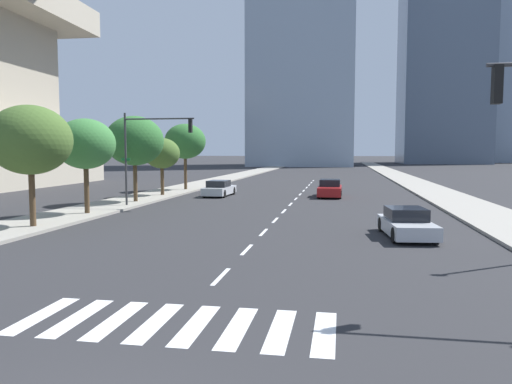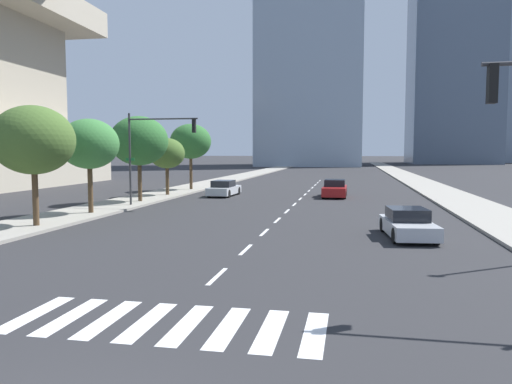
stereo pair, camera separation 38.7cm
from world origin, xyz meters
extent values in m
cube|color=gray|center=(11.67, 30.00, 0.07)|extent=(4.00, 260.00, 0.15)
cube|color=gray|center=(-11.67, 30.00, 0.07)|extent=(4.00, 260.00, 0.15)
cube|color=silver|center=(-3.15, 4.89, 0.00)|extent=(0.45, 2.51, 0.01)
cube|color=silver|center=(-2.25, 4.89, 0.00)|extent=(0.45, 2.51, 0.01)
cube|color=silver|center=(-1.35, 4.89, 0.00)|extent=(0.45, 2.51, 0.01)
cube|color=silver|center=(-0.45, 4.89, 0.00)|extent=(0.45, 2.51, 0.01)
cube|color=silver|center=(0.45, 4.89, 0.00)|extent=(0.45, 2.51, 0.01)
cube|color=silver|center=(1.35, 4.89, 0.00)|extent=(0.45, 2.51, 0.01)
cube|color=silver|center=(2.25, 4.89, 0.00)|extent=(0.45, 2.51, 0.01)
cube|color=silver|center=(3.15, 4.89, 0.00)|extent=(0.45, 2.51, 0.01)
cube|color=silver|center=(0.00, 8.89, 0.00)|extent=(0.14, 2.00, 0.01)
cube|color=silver|center=(0.00, 12.89, 0.00)|extent=(0.14, 2.00, 0.01)
cube|color=silver|center=(0.00, 16.89, 0.00)|extent=(0.14, 2.00, 0.01)
cube|color=silver|center=(0.00, 20.89, 0.00)|extent=(0.14, 2.00, 0.01)
cube|color=silver|center=(0.00, 24.89, 0.00)|extent=(0.14, 2.00, 0.01)
cube|color=silver|center=(0.00, 28.89, 0.00)|extent=(0.14, 2.00, 0.01)
cube|color=silver|center=(0.00, 32.89, 0.00)|extent=(0.14, 2.00, 0.01)
cube|color=silver|center=(0.00, 36.89, 0.00)|extent=(0.14, 2.00, 0.01)
cube|color=silver|center=(0.00, 40.89, 0.00)|extent=(0.14, 2.00, 0.01)
cube|color=silver|center=(0.00, 44.89, 0.00)|extent=(0.14, 2.00, 0.01)
cube|color=silver|center=(0.00, 48.89, 0.00)|extent=(0.14, 2.00, 0.01)
cube|color=silver|center=(0.00, 52.89, 0.00)|extent=(0.14, 2.00, 0.01)
cube|color=silver|center=(0.00, 56.89, 0.00)|extent=(0.14, 2.00, 0.01)
cube|color=#B7BABF|center=(-6.45, 34.30, 0.46)|extent=(1.91, 4.56, 0.61)
cube|color=black|center=(-6.46, 34.07, 1.03)|extent=(1.62, 2.08, 0.53)
cylinder|color=black|center=(-7.20, 35.86, 0.32)|extent=(0.24, 0.65, 0.64)
cylinder|color=black|center=(-5.60, 35.81, 0.32)|extent=(0.24, 0.65, 0.64)
cylinder|color=black|center=(-7.30, 32.79, 0.32)|extent=(0.24, 0.65, 0.64)
cylinder|color=black|center=(-5.70, 32.74, 0.32)|extent=(0.24, 0.65, 0.64)
cube|color=#B7BABF|center=(6.24, 16.72, 0.44)|extent=(2.19, 4.45, 0.57)
cube|color=black|center=(6.21, 16.93, 0.99)|extent=(1.74, 2.08, 0.52)
cylinder|color=black|center=(7.18, 15.35, 0.32)|extent=(0.28, 0.66, 0.64)
cylinder|color=black|center=(5.59, 15.18, 0.32)|extent=(0.28, 0.66, 0.64)
cylinder|color=black|center=(6.88, 18.25, 0.32)|extent=(0.28, 0.66, 0.64)
cylinder|color=black|center=(5.30, 18.09, 0.32)|extent=(0.28, 0.66, 0.64)
cube|color=maroon|center=(2.56, 35.01, 0.51)|extent=(1.88, 4.62, 0.69)
cube|color=black|center=(2.56, 35.24, 1.13)|extent=(1.63, 2.09, 0.55)
cylinder|color=black|center=(3.37, 33.44, 0.32)|extent=(0.23, 0.64, 0.64)
cylinder|color=black|center=(1.71, 33.45, 0.32)|extent=(0.23, 0.64, 0.64)
cylinder|color=black|center=(3.40, 36.56, 0.32)|extent=(0.23, 0.64, 0.64)
cylinder|color=black|center=(1.75, 36.58, 0.32)|extent=(0.23, 0.64, 0.64)
cube|color=black|center=(7.00, 7.57, 5.22)|extent=(0.20, 0.28, 0.90)
sphere|color=red|center=(7.00, 7.57, 5.52)|extent=(0.18, 0.18, 0.18)
sphere|color=orange|center=(7.00, 7.57, 5.22)|extent=(0.18, 0.18, 0.18)
sphere|color=green|center=(7.00, 7.57, 4.92)|extent=(0.18, 0.18, 0.18)
cylinder|color=#333335|center=(-10.47, 25.30, 3.15)|extent=(0.14, 0.14, 6.00)
cylinder|color=#333335|center=(-8.13, 25.30, 5.75)|extent=(4.67, 0.10, 0.10)
cube|color=black|center=(-6.05, 25.30, 5.30)|extent=(0.20, 0.28, 0.90)
sphere|color=red|center=(-6.05, 25.30, 5.60)|extent=(0.18, 0.18, 0.18)
sphere|color=orange|center=(-6.05, 25.30, 5.30)|extent=(0.18, 0.18, 0.18)
sphere|color=green|center=(-6.05, 25.30, 5.00)|extent=(0.18, 0.18, 0.18)
cube|color=#19662D|center=(-10.47, 25.30, 3.15)|extent=(0.60, 0.04, 0.18)
cylinder|color=#4C3823|center=(-10.87, 15.93, 1.41)|extent=(0.28, 0.28, 2.52)
ellipsoid|color=#426028|center=(-10.87, 15.93, 4.20)|extent=(3.81, 3.81, 3.24)
cylinder|color=#4C3823|center=(-10.87, 20.93, 1.45)|extent=(0.28, 0.28, 2.60)
ellipsoid|color=#387538|center=(-10.87, 20.93, 4.09)|extent=(3.36, 3.36, 2.86)
cylinder|color=#4C3823|center=(-10.87, 27.65, 1.46)|extent=(0.28, 0.28, 2.63)
ellipsoid|color=#2D662D|center=(-10.87, 27.65, 4.41)|extent=(4.07, 4.07, 3.46)
cylinder|color=#4C3823|center=(-10.87, 32.94, 1.25)|extent=(0.28, 0.28, 2.21)
ellipsoid|color=#426028|center=(-10.87, 32.94, 3.52)|extent=(2.89, 2.89, 2.46)
cylinder|color=#4C3823|center=(-10.87, 38.97, 1.61)|extent=(0.28, 0.28, 2.93)
ellipsoid|color=#2D662D|center=(-10.87, 38.97, 4.60)|extent=(3.81, 3.81, 3.24)
cube|color=slate|center=(33.33, 153.37, 45.48)|extent=(24.33, 25.10, 90.96)
cube|color=#8C9EB2|center=(56.80, 174.86, 35.54)|extent=(20.11, 23.33, 71.07)
camera|label=1|loc=(3.43, -4.82, 3.66)|focal=34.37mm
camera|label=2|loc=(3.81, -4.75, 3.66)|focal=34.37mm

